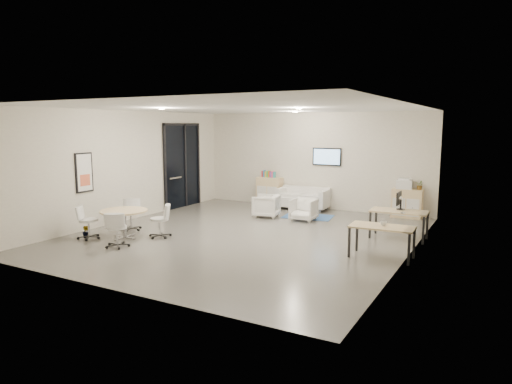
{
  "coord_description": "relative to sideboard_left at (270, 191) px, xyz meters",
  "views": [
    {
      "loc": [
        5.71,
        -9.83,
        2.77
      ],
      "look_at": [
        0.07,
        0.4,
        1.06
      ],
      "focal_mm": 32.0,
      "sensor_mm": 36.0,
      "label": 1
    }
  ],
  "objects": [
    {
      "name": "room_shell",
      "position": [
        1.51,
        -4.25,
        1.11
      ],
      "size": [
        9.6,
        10.6,
        4.8
      ],
      "color": "#585650",
      "rests_on": "ground"
    },
    {
      "name": "glass_door",
      "position": [
        -2.45,
        -1.74,
        1.01
      ],
      "size": [
        0.09,
        1.9,
        2.85
      ],
      "color": "black",
      "rests_on": "room_shell"
    },
    {
      "name": "artwork",
      "position": [
        -2.47,
        -5.85,
        1.06
      ],
      "size": [
        0.05,
        0.54,
        1.04
      ],
      "color": "black",
      "rests_on": "room_shell"
    },
    {
      "name": "wall_tv",
      "position": [
        2.01,
        0.21,
        1.26
      ],
      "size": [
        0.98,
        0.06,
        0.58
      ],
      "color": "black",
      "rests_on": "room_shell"
    },
    {
      "name": "ceiling_spots",
      "position": [
        1.31,
        -3.42,
        2.69
      ],
      "size": [
        3.14,
        4.14,
        0.03
      ],
      "color": "#FFEAC6",
      "rests_on": "room_shell"
    },
    {
      "name": "sideboard_left",
      "position": [
        0.0,
        0.0,
        0.0
      ],
      "size": [
        0.87,
        0.45,
        0.98
      ],
      "color": "tan",
      "rests_on": "room_shell"
    },
    {
      "name": "sideboard_right",
      "position": [
        4.67,
        0.01,
        -0.05
      ],
      "size": [
        0.88,
        0.43,
        0.88
      ],
      "color": "tan",
      "rests_on": "room_shell"
    },
    {
      "name": "books",
      "position": [
        -0.04,
        0.0,
        0.6
      ],
      "size": [
        0.5,
        0.14,
        0.22
      ],
      "color": "red",
      "rests_on": "sideboard_left"
    },
    {
      "name": "printer",
      "position": [
        4.56,
        0.02,
        0.54
      ],
      "size": [
        0.5,
        0.43,
        0.32
      ],
      "rotation": [
        0.0,
        0.0,
        0.11
      ],
      "color": "white",
      "rests_on": "sideboard_right"
    },
    {
      "name": "loveseat",
      "position": [
        1.35,
        -0.17,
        -0.15
      ],
      "size": [
        1.72,
        0.93,
        0.63
      ],
      "rotation": [
        0.0,
        0.0,
        0.05
      ],
      "color": "silver",
      "rests_on": "room_shell"
    },
    {
      "name": "blue_rug",
      "position": [
        1.99,
        -1.3,
        -0.48
      ],
      "size": [
        1.58,
        1.17,
        0.01
      ],
      "primitive_type": "cube",
      "rotation": [
        0.0,
        0.0,
        0.14
      ],
      "color": "#2F4C90",
      "rests_on": "room_shell"
    },
    {
      "name": "armchair_left",
      "position": [
        0.87,
        -1.93,
        -0.11
      ],
      "size": [
        0.82,
        0.85,
        0.75
      ],
      "primitive_type": "imported",
      "rotation": [
        0.0,
        0.0,
        -1.36
      ],
      "color": "silver",
      "rests_on": "room_shell"
    },
    {
      "name": "armchair_right",
      "position": [
        2.09,
        -1.88,
        -0.13
      ],
      "size": [
        0.72,
        0.68,
        0.71
      ],
      "primitive_type": "imported",
      "rotation": [
        0.0,
        0.0,
        0.04
      ],
      "color": "silver",
      "rests_on": "room_shell"
    },
    {
      "name": "desk_rear",
      "position": [
        4.99,
        -2.76,
        0.15
      ],
      "size": [
        1.38,
        0.73,
        0.71
      ],
      "rotation": [
        0.0,
        0.0,
        0.04
      ],
      "color": "tan",
      "rests_on": "room_shell"
    },
    {
      "name": "desk_front",
      "position": [
        5.03,
        -4.63,
        0.13
      ],
      "size": [
        1.34,
        0.71,
        0.68
      ],
      "rotation": [
        0.0,
        0.0,
        0.04
      ],
      "color": "tan",
      "rests_on": "room_shell"
    },
    {
      "name": "monitor",
      "position": [
        4.95,
        -2.61,
        0.45
      ],
      "size": [
        0.2,
        0.5,
        0.44
      ],
      "color": "black",
      "rests_on": "desk_rear"
    },
    {
      "name": "round_table",
      "position": [
        -0.99,
        -5.96,
        0.13
      ],
      "size": [
        1.15,
        1.15,
        0.7
      ],
      "color": "tan",
      "rests_on": "room_shell"
    },
    {
      "name": "meeting_chairs",
      "position": [
        -0.99,
        -5.96,
        -0.08
      ],
      "size": [
        2.24,
        2.24,
        0.82
      ],
      "color": "white",
      "rests_on": "room_shell"
    },
    {
      "name": "plant_cabinet",
      "position": [
        5.01,
        -0.01,
        0.5
      ],
      "size": [
        0.34,
        0.36,
        0.22
      ],
      "primitive_type": "imported",
      "rotation": [
        0.0,
        0.0,
        -0.36
      ],
      "color": "#3F7F3F",
      "rests_on": "sideboard_right"
    },
    {
      "name": "plant_floor",
      "position": [
        -1.84,
        -6.42,
        -0.42
      ],
      "size": [
        0.24,
        0.35,
        0.14
      ],
      "primitive_type": "imported",
      "rotation": [
        0.0,
        0.0,
        0.23
      ],
      "color": "#3F7F3F",
      "rests_on": "room_shell"
    },
    {
      "name": "cup",
      "position": [
        5.04,
        -4.59,
        0.26
      ],
      "size": [
        0.16,
        0.14,
        0.13
      ],
      "primitive_type": "imported",
      "rotation": [
        0.0,
        0.0,
        0.41
      ],
      "color": "white",
      "rests_on": "desk_front"
    }
  ]
}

